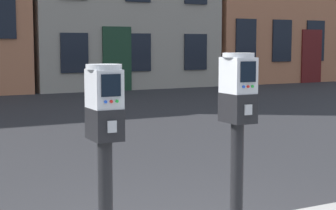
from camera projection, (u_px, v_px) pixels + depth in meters
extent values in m
cylinder|color=black|center=(106.00, 206.00, 3.40)|extent=(0.09, 0.09, 0.83)
cube|color=black|center=(105.00, 124.00, 3.35)|extent=(0.18, 0.24, 0.19)
cube|color=#A5A8AD|center=(112.00, 127.00, 3.24)|extent=(0.06, 0.01, 0.07)
cube|color=#B7BABF|center=(104.00, 89.00, 3.32)|extent=(0.18, 0.23, 0.23)
cube|color=black|center=(111.00, 85.00, 3.22)|extent=(0.12, 0.01, 0.13)
cylinder|color=blue|center=(106.00, 102.00, 3.21)|extent=(0.02, 0.01, 0.02)
cylinder|color=red|center=(111.00, 101.00, 3.22)|extent=(0.02, 0.01, 0.02)
cylinder|color=green|center=(117.00, 101.00, 3.24)|extent=(0.02, 0.01, 0.02)
cylinder|color=#B7BABF|center=(104.00, 67.00, 3.31)|extent=(0.22, 0.22, 0.03)
cylinder|color=black|center=(237.00, 184.00, 3.86)|extent=(0.09, 0.09, 0.87)
cube|color=black|center=(238.00, 108.00, 3.80)|extent=(0.18, 0.24, 0.20)
cube|color=#A5A8AD|center=(248.00, 110.00, 3.69)|extent=(0.06, 0.01, 0.07)
cube|color=#B7BABF|center=(238.00, 75.00, 3.78)|extent=(0.18, 0.23, 0.25)
cube|color=black|center=(248.00, 72.00, 3.67)|extent=(0.12, 0.01, 0.14)
cylinder|color=blue|center=(244.00, 87.00, 3.66)|extent=(0.02, 0.01, 0.02)
cylinder|color=red|center=(248.00, 87.00, 3.68)|extent=(0.02, 0.01, 0.02)
cylinder|color=green|center=(252.00, 86.00, 3.69)|extent=(0.02, 0.01, 0.02)
cylinder|color=#B7BABF|center=(238.00, 55.00, 3.76)|extent=(0.22, 0.22, 0.03)
cube|color=black|center=(0.00, 11.00, 16.25)|extent=(0.90, 0.06, 1.60)
cube|color=black|center=(74.00, 53.00, 17.44)|extent=(0.90, 0.06, 1.26)
cube|color=black|center=(138.00, 52.00, 18.48)|extent=(0.90, 0.06, 1.26)
cube|color=black|center=(196.00, 52.00, 19.52)|extent=(0.90, 0.06, 1.26)
cube|color=#193823|center=(117.00, 59.00, 18.14)|extent=(1.00, 0.07, 2.10)
cube|color=black|center=(246.00, 41.00, 20.50)|extent=(0.90, 0.06, 1.60)
cube|color=black|center=(282.00, 41.00, 21.29)|extent=(0.90, 0.06, 1.60)
cube|color=black|center=(315.00, 41.00, 22.09)|extent=(0.90, 0.06, 1.60)
cube|color=#591414|center=(311.00, 56.00, 22.07)|extent=(1.00, 0.07, 2.10)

